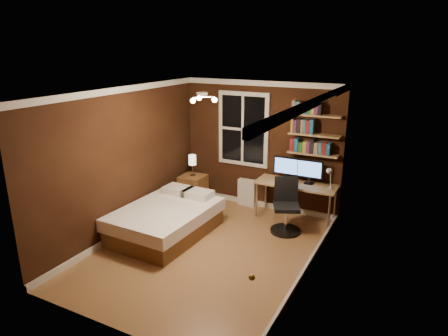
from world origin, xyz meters
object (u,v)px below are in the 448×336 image
at_px(radiator, 247,192).
at_px(monitor_left, 286,169).
at_px(desk_lamp, 330,178).
at_px(monitor_right, 309,172).
at_px(bedside_lamp, 192,165).
at_px(desk, 296,186).
at_px(nightstand, 193,190).
at_px(office_chair, 286,212).
at_px(bed, 166,220).

bearing_deg(radiator, monitor_left, -8.12).
bearing_deg(monitor_left, desk_lamp, -10.44).
height_order(radiator, monitor_right, monitor_right).
relative_size(bedside_lamp, desk_lamp, 0.99).
bearing_deg(desk_lamp, bedside_lamp, -176.92).
bearing_deg(desk, monitor_left, 162.28).
xyz_separation_m(nightstand, office_chair, (2.11, -0.35, 0.06)).
distance_m(nightstand, radiator, 1.10).
bearing_deg(desk_lamp, monitor_left, 169.56).
distance_m(bedside_lamp, monitor_left, 1.89).
height_order(bed, radiator, bed).
relative_size(radiator, desk, 0.37).
relative_size(monitor_right, desk_lamp, 1.09).
height_order(bedside_lamp, desk_lamp, desk_lamp).
xyz_separation_m(bed, desk, (1.76, 1.64, 0.38)).
height_order(monitor_left, monitor_right, same).
xyz_separation_m(bedside_lamp, monitor_right, (2.30, 0.30, 0.11)).
distance_m(nightstand, desk_lamp, 2.78).
relative_size(bed, radiator, 3.43).
distance_m(desk, monitor_left, 0.38).
relative_size(desk, desk_lamp, 3.37).
bearing_deg(desk, desk_lamp, -7.58).
bearing_deg(desk_lamp, monitor_right, 158.88).
height_order(bedside_lamp, office_chair, bedside_lamp).
height_order(bed, desk, desk).
bearing_deg(monitor_right, radiator, 174.65).
relative_size(radiator, monitor_right, 1.14).
relative_size(bedside_lamp, radiator, 0.80).
distance_m(desk, office_chair, 0.64).
xyz_separation_m(radiator, desk, (1.07, -0.19, 0.37)).
distance_m(desk, desk_lamp, 0.68).
height_order(monitor_right, office_chair, monitor_right).
height_order(bedside_lamp, monitor_right, monitor_right).
bearing_deg(bed, monitor_right, 42.91).
bearing_deg(nightstand, bed, -78.84).
relative_size(bed, monitor_right, 3.89).
xyz_separation_m(monitor_right, office_chair, (-0.19, -0.65, -0.57)).
distance_m(desk, monitor_right, 0.36).
distance_m(bedside_lamp, monitor_right, 2.32).
bearing_deg(monitor_left, desk, -17.72).
xyz_separation_m(bedside_lamp, office_chair, (2.11, -0.35, -0.46)).
height_order(nightstand, desk_lamp, desk_lamp).
distance_m(bedside_lamp, office_chair, 2.18).
height_order(bed, office_chair, office_chair).
distance_m(nightstand, bedside_lamp, 0.52).
relative_size(nightstand, monitor_right, 1.24).
relative_size(radiator, desk_lamp, 1.24).
bearing_deg(nightstand, monitor_left, 7.01).
bearing_deg(desk, nightstand, -173.80).
bearing_deg(monitor_left, bedside_lamp, -170.80).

